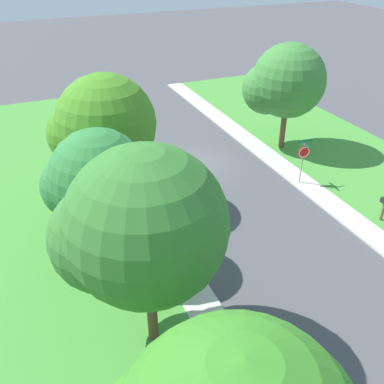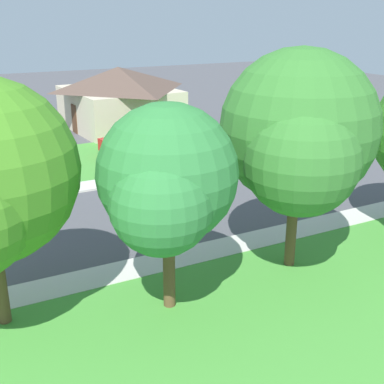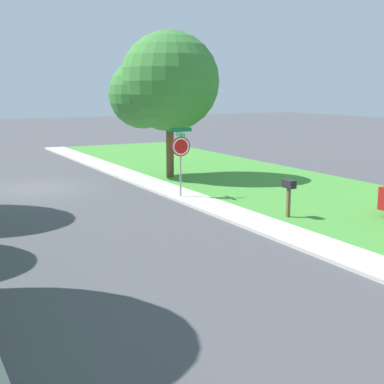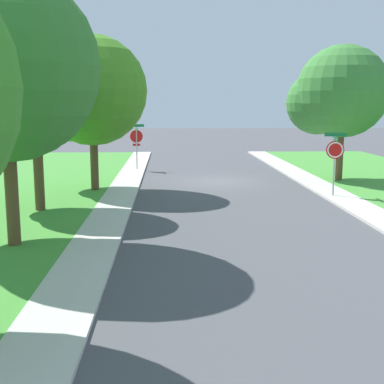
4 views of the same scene
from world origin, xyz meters
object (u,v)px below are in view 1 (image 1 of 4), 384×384
object	(u,v)px
tree_corner_large	(93,180)
tree_sidewalk_far	(136,229)
tree_across_right	(283,83)
stop_sign_far_corner	(303,155)
tree_sidewalk_near	(100,127)
stop_sign_near_corner	(106,119)

from	to	relation	value
tree_corner_large	tree_sidewalk_far	size ratio (longest dim) A/B	0.83
tree_across_right	stop_sign_far_corner	bearing A→B (deg)	72.62
tree_sidewalk_near	tree_across_right	bearing A→B (deg)	-168.33
stop_sign_near_corner	tree_sidewalk_far	distance (m)	17.15
tree_across_right	tree_sidewalk_near	bearing A→B (deg)	11.67
tree_corner_large	tree_sidewalk_far	xyz separation A→B (m)	(-0.38, 4.79, 0.67)
stop_sign_near_corner	tree_sidewalk_far	world-z (taller)	tree_sidewalk_far
stop_sign_far_corner	tree_sidewalk_near	distance (m)	11.19
tree_corner_large	stop_sign_near_corner	bearing A→B (deg)	-104.56
tree_sidewalk_near	tree_across_right	world-z (taller)	tree_sidewalk_near
stop_sign_near_corner	tree_across_right	distance (m)	11.76
stop_sign_near_corner	stop_sign_far_corner	distance (m)	13.13
tree_sidewalk_far	tree_across_right	world-z (taller)	tree_sidewalk_far
tree_sidewalk_far	tree_sidewalk_near	bearing A→B (deg)	-95.85
tree_corner_large	tree_sidewalk_far	bearing A→B (deg)	94.57
stop_sign_far_corner	tree_sidewalk_far	distance (m)	13.88
stop_sign_far_corner	tree_sidewalk_near	size ratio (longest dim) A/B	0.40
stop_sign_near_corner	tree_corner_large	xyz separation A→B (m)	(3.09, 11.90, 2.20)
stop_sign_far_corner	tree_sidewalk_far	world-z (taller)	tree_sidewalk_far
tree_sidewalk_far	tree_across_right	size ratio (longest dim) A/B	1.08
stop_sign_far_corner	tree_sidewalk_far	xyz separation A→B (m)	(11.62, 7.04, 2.87)
stop_sign_near_corner	tree_corner_large	distance (m)	12.49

